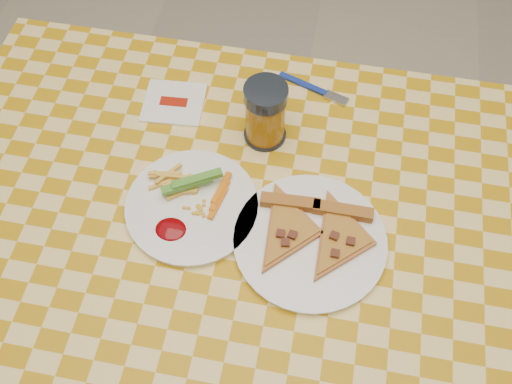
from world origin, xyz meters
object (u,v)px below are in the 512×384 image
table (253,246)px  plate_left (192,207)px  drink_glass (265,114)px  plate_right (310,241)px

table → plate_left: size_ratio=5.34×
plate_left → drink_glass: 0.23m
plate_left → table: bearing=-9.2°
table → plate_right: (0.10, -0.01, 0.08)m
plate_left → drink_glass: drink_glass is taller
table → plate_right: bearing=-6.1°
table → drink_glass: size_ratio=9.33×
table → drink_glass: drink_glass is taller
table → plate_left: 0.14m
table → drink_glass: (-0.02, 0.21, 0.14)m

